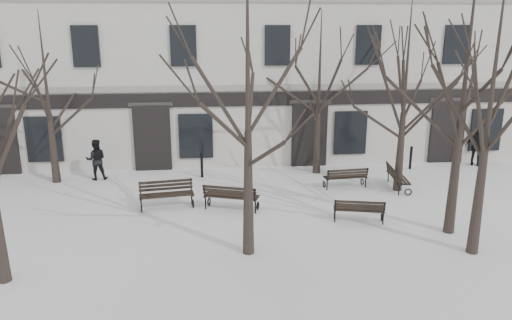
{
  "coord_description": "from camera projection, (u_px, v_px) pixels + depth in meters",
  "views": [
    {
      "loc": [
        -1.05,
        -13.75,
        6.39
      ],
      "look_at": [
        0.59,
        3.0,
        1.71
      ],
      "focal_mm": 35.0,
      "sensor_mm": 36.0,
      "label": 1
    }
  ],
  "objects": [
    {
      "name": "ground",
      "position": [
        246.0,
        242.0,
        15.0
      ],
      "size": [
        100.0,
        100.0,
        0.0
      ],
      "primitive_type": "plane",
      "color": "white",
      "rests_on": "ground"
    },
    {
      "name": "building",
      "position": [
        226.0,
        39.0,
        25.94
      ],
      "size": [
        40.4,
        10.2,
        11.4
      ],
      "color": "beige",
      "rests_on": "ground"
    },
    {
      "name": "tree_1",
      "position": [
        248.0,
        66.0,
        12.87
      ],
      "size": [
        5.91,
        5.91,
        8.44
      ],
      "color": "black",
      "rests_on": "ground"
    },
    {
      "name": "tree_2",
      "position": [
        468.0,
        56.0,
        14.24
      ],
      "size": [
        6.08,
        6.08,
        8.68
      ],
      "color": "black",
      "rests_on": "ground"
    },
    {
      "name": "tree_3",
      "position": [
        493.0,
        80.0,
        13.0
      ],
      "size": [
        5.5,
        5.5,
        7.86
      ],
      "color": "black",
      "rests_on": "ground"
    },
    {
      "name": "tree_4",
      "position": [
        45.0,
        78.0,
        19.43
      ],
      "size": [
        4.79,
        4.79,
        6.84
      ],
      "color": "black",
      "rests_on": "ground"
    },
    {
      "name": "tree_5",
      "position": [
        320.0,
        74.0,
        20.71
      ],
      "size": [
        4.82,
        4.82,
        6.88
      ],
      "color": "black",
      "rests_on": "ground"
    },
    {
      "name": "tree_6",
      "position": [
        407.0,
        72.0,
        18.37
      ],
      "size": [
        5.15,
        5.15,
        7.35
      ],
      "color": "black",
      "rests_on": "ground"
    },
    {
      "name": "bench_1",
      "position": [
        231.0,
        196.0,
        17.37
      ],
      "size": [
        2.0,
        1.25,
        0.96
      ],
      "rotation": [
        0.0,
        0.0,
        2.82
      ],
      "color": "black",
      "rests_on": "ground"
    },
    {
      "name": "bench_2",
      "position": [
        359.0,
        209.0,
        16.34
      ],
      "size": [
        1.72,
        0.94,
        0.83
      ],
      "rotation": [
        0.0,
        0.0,
        2.92
      ],
      "color": "black",
      "rests_on": "ground"
    },
    {
      "name": "bench_3",
      "position": [
        167.0,
        193.0,
        17.65
      ],
      "size": [
        1.96,
        0.95,
        0.95
      ],
      "rotation": [
        0.0,
        0.0,
        0.14
      ],
      "color": "black",
      "rests_on": "ground"
    },
    {
      "name": "bench_4",
      "position": [
        346.0,
        177.0,
        19.72
      ],
      "size": [
        1.75,
        0.78,
        0.85
      ],
      "rotation": [
        0.0,
        0.0,
        3.24
      ],
      "color": "black",
      "rests_on": "ground"
    },
    {
      "name": "bench_5",
      "position": [
        397.0,
        177.0,
        19.66
      ],
      "size": [
        0.83,
        1.82,
        0.89
      ],
      "rotation": [
        0.0,
        0.0,
        1.46
      ],
      "color": "black",
      "rests_on": "ground"
    },
    {
      "name": "bollard_a",
      "position": [
        202.0,
        164.0,
        21.05
      ],
      "size": [
        0.14,
        0.14,
        1.09
      ],
      "color": "black",
      "rests_on": "ground"
    },
    {
      "name": "bollard_b",
      "position": [
        411.0,
        157.0,
        22.26
      ],
      "size": [
        0.14,
        0.14,
        1.06
      ],
      "color": "black",
      "rests_on": "ground"
    },
    {
      "name": "pedestrian_b",
      "position": [
        98.0,
        179.0,
        20.92
      ],
      "size": [
        0.93,
        0.77,
        1.72
      ],
      "primitive_type": "imported",
      "rotation": [
        0.0,
        0.0,
        3.3
      ],
      "color": "black",
      "rests_on": "ground"
    },
    {
      "name": "pedestrian_c",
      "position": [
        475.0,
        165.0,
        22.94
      ],
      "size": [
        1.1,
        0.96,
        1.77
      ],
      "primitive_type": "imported",
      "rotation": [
        0.0,
        0.0,
        2.52
      ],
      "color": "black",
      "rests_on": "ground"
    }
  ]
}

